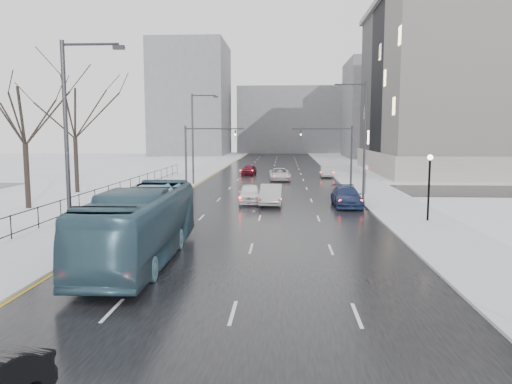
% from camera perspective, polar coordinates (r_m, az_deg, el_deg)
% --- Properties ---
extents(road, '(16.00, 150.00, 0.04)m').
position_cam_1_polar(road, '(62.86, 1.71, 1.55)').
color(road, black).
rests_on(road, ground).
extents(cross_road, '(130.00, 10.00, 0.04)m').
position_cam_1_polar(cross_road, '(50.93, 1.35, 0.28)').
color(cross_road, black).
rests_on(cross_road, ground).
extents(sidewalk_left, '(5.00, 150.00, 0.16)m').
position_cam_1_polar(sidewalk_left, '(63.99, -7.74, 1.63)').
color(sidewalk_left, silver).
rests_on(sidewalk_left, ground).
extents(sidewalk_right, '(5.00, 150.00, 0.16)m').
position_cam_1_polar(sidewalk_right, '(63.45, 11.23, 1.52)').
color(sidewalk_right, silver).
rests_on(sidewalk_right, ground).
extents(park_strip, '(14.00, 150.00, 0.12)m').
position_cam_1_polar(park_strip, '(66.45, -15.81, 1.61)').
color(park_strip, white).
rests_on(park_strip, ground).
extents(tree_park_d, '(8.75, 8.75, 12.50)m').
position_cam_1_polar(tree_park_d, '(41.82, -24.53, -1.82)').
color(tree_park_d, black).
rests_on(tree_park_d, ground).
extents(tree_park_e, '(9.45, 9.45, 13.50)m').
position_cam_1_polar(tree_park_e, '(50.95, -19.72, -0.14)').
color(tree_park_e, black).
rests_on(tree_park_e, ground).
extents(iron_fence, '(0.06, 70.00, 1.30)m').
position_cam_1_polar(iron_fence, '(36.04, -20.78, -1.50)').
color(iron_fence, black).
rests_on(iron_fence, sidewalk_left).
extents(streetlight_r_mid, '(2.95, 0.25, 10.00)m').
position_cam_1_polar(streetlight_r_mid, '(43.06, 12.02, 6.39)').
color(streetlight_r_mid, '#2D2D33').
rests_on(streetlight_r_mid, ground).
extents(streetlight_l_near, '(2.95, 0.25, 10.00)m').
position_cam_1_polar(streetlight_l_near, '(24.60, -20.37, 5.83)').
color(streetlight_l_near, '#2D2D33').
rests_on(streetlight_l_near, ground).
extents(streetlight_l_far, '(2.95, 0.25, 10.00)m').
position_cam_1_polar(streetlight_l_far, '(55.43, -7.02, 6.57)').
color(streetlight_l_far, '#2D2D33').
rests_on(streetlight_l_far, ground).
extents(lamppost_r_mid, '(0.36, 0.36, 4.28)m').
position_cam_1_polar(lamppost_r_mid, '(34.01, 19.20, 1.54)').
color(lamppost_r_mid, black).
rests_on(lamppost_r_mid, sidewalk_right).
extents(mast_signal_right, '(6.10, 0.33, 6.50)m').
position_cam_1_polar(mast_signal_right, '(50.91, 9.66, 4.80)').
color(mast_signal_right, '#2D2D33').
rests_on(mast_signal_right, ground).
extents(mast_signal_left, '(6.10, 0.33, 6.50)m').
position_cam_1_polar(mast_signal_left, '(51.38, -6.86, 4.87)').
color(mast_signal_left, '#2D2D33').
rests_on(mast_signal_left, ground).
extents(no_uturn_sign, '(0.60, 0.06, 2.70)m').
position_cam_1_polar(no_uturn_sign, '(47.31, 12.42, 2.39)').
color(no_uturn_sign, '#2D2D33').
rests_on(no_uturn_sign, sidewalk_right).
extents(bldg_far_right, '(24.00, 20.00, 22.00)m').
position_cam_1_polar(bldg_far_right, '(120.59, 16.04, 9.08)').
color(bldg_far_right, slate).
rests_on(bldg_far_right, ground).
extents(bldg_far_left, '(18.00, 22.00, 28.00)m').
position_cam_1_polar(bldg_far_left, '(129.98, -7.40, 10.43)').
color(bldg_far_left, slate).
rests_on(bldg_far_left, ground).
extents(bldg_far_center, '(30.00, 18.00, 18.00)m').
position_cam_1_polar(bldg_far_center, '(142.61, 4.20, 8.14)').
color(bldg_far_center, slate).
rests_on(bldg_far_center, ground).
extents(bus, '(3.01, 12.04, 3.34)m').
position_cam_1_polar(bus, '(23.17, -12.98, -3.68)').
color(bus, '#365869').
rests_on(bus, road).
extents(sedan_center_near, '(2.20, 4.76, 1.58)m').
position_cam_1_polar(sedan_center_near, '(41.02, -0.70, -0.19)').
color(sedan_center_near, white).
rests_on(sedan_center_near, road).
extents(sedan_right_near, '(1.78, 4.95, 1.62)m').
position_cam_1_polar(sedan_right_near, '(40.29, 1.74, -0.29)').
color(sedan_right_near, '#A2A0A4').
rests_on(sedan_right_near, road).
extents(sedan_right_cross, '(2.81, 5.48, 1.48)m').
position_cam_1_polar(sedan_right_cross, '(60.33, 2.72, 2.04)').
color(sedan_right_cross, silver).
rests_on(sedan_right_cross, road).
extents(sedan_right_far, '(2.25, 5.32, 1.53)m').
position_cam_1_polar(sedan_right_far, '(39.95, 10.33, -0.52)').
color(sedan_right_far, navy).
rests_on(sedan_right_far, road).
extents(sedan_center_far, '(2.09, 4.23, 1.39)m').
position_cam_1_polar(sedan_center_far, '(68.00, -0.80, 2.56)').
color(sedan_center_far, '#590F21').
rests_on(sedan_center_far, road).
extents(sedan_right_distant, '(1.50, 4.10, 1.34)m').
position_cam_1_polar(sedan_right_distant, '(65.31, 8.03, 2.29)').
color(sedan_right_distant, '#A1A0A5').
rests_on(sedan_right_distant, road).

